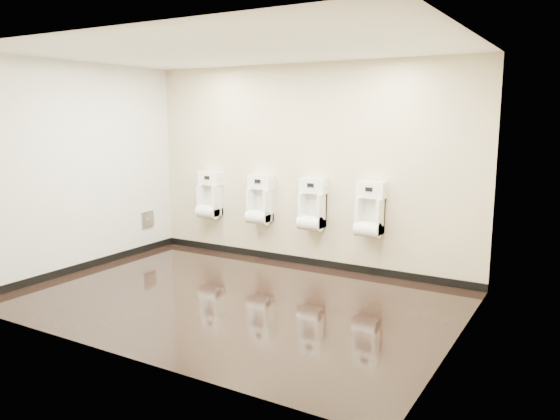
# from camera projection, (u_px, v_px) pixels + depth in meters

# --- Properties ---
(ground) EXTENTS (5.00, 3.50, 0.00)m
(ground) POSITION_uv_depth(u_px,v_px,m) (234.00, 299.00, 6.33)
(ground) COLOR black
(ground) RESTS_ON ground
(ceiling) EXTENTS (5.00, 3.50, 0.00)m
(ceiling) POSITION_uv_depth(u_px,v_px,m) (230.00, 49.00, 5.84)
(ceiling) COLOR white
(back_wall) EXTENTS (5.00, 0.02, 2.80)m
(back_wall) POSITION_uv_depth(u_px,v_px,m) (305.00, 166.00, 7.57)
(back_wall) COLOR beige
(back_wall) RESTS_ON ground
(front_wall) EXTENTS (5.00, 0.02, 2.80)m
(front_wall) POSITION_uv_depth(u_px,v_px,m) (111.00, 200.00, 4.60)
(front_wall) COLOR beige
(front_wall) RESTS_ON ground
(left_wall) EXTENTS (0.02, 3.50, 2.80)m
(left_wall) POSITION_uv_depth(u_px,v_px,m) (80.00, 168.00, 7.33)
(left_wall) COLOR beige
(left_wall) RESTS_ON ground
(right_wall) EXTENTS (0.02, 3.50, 2.80)m
(right_wall) POSITION_uv_depth(u_px,v_px,m) (462.00, 195.00, 4.84)
(right_wall) COLOR beige
(right_wall) RESTS_ON ground
(tile_overlay_left) EXTENTS (0.01, 3.50, 2.80)m
(tile_overlay_left) POSITION_uv_depth(u_px,v_px,m) (80.00, 168.00, 7.33)
(tile_overlay_left) COLOR white
(tile_overlay_left) RESTS_ON ground
(skirting_back) EXTENTS (5.00, 0.02, 0.10)m
(skirting_back) POSITION_uv_depth(u_px,v_px,m) (304.00, 261.00, 7.79)
(skirting_back) COLOR black
(skirting_back) RESTS_ON ground
(skirting_left) EXTENTS (0.02, 3.50, 0.10)m
(skirting_left) POSITION_uv_depth(u_px,v_px,m) (87.00, 265.00, 7.56)
(skirting_left) COLOR black
(skirting_left) RESTS_ON ground
(access_panel) EXTENTS (0.04, 0.25, 0.25)m
(access_panel) POSITION_uv_depth(u_px,v_px,m) (147.00, 219.00, 8.50)
(access_panel) COLOR #9E9EA3
(access_panel) RESTS_ON left_wall
(urinal_0) EXTENTS (0.38, 0.28, 0.70)m
(urinal_0) POSITION_uv_depth(u_px,v_px,m) (210.00, 198.00, 8.35)
(urinal_0) COLOR white
(urinal_0) RESTS_ON back_wall
(urinal_1) EXTENTS (0.38, 0.28, 0.70)m
(urinal_1) POSITION_uv_depth(u_px,v_px,m) (260.00, 203.00, 7.90)
(urinal_1) COLOR white
(urinal_1) RESTS_ON back_wall
(urinal_2) EXTENTS (0.38, 0.28, 0.70)m
(urinal_2) POSITION_uv_depth(u_px,v_px,m) (312.00, 208.00, 7.47)
(urinal_2) COLOR white
(urinal_2) RESTS_ON back_wall
(urinal_3) EXTENTS (0.38, 0.28, 0.70)m
(urinal_3) POSITION_uv_depth(u_px,v_px,m) (370.00, 213.00, 7.05)
(urinal_3) COLOR white
(urinal_3) RESTS_ON back_wall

